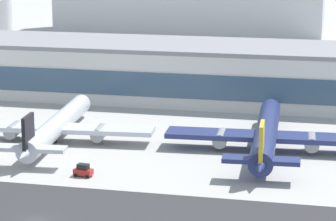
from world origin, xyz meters
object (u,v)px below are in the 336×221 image
Objects in this scene: airliner_black_tail_gate_1 at (55,128)px; terminal_building at (195,71)px; airliner_gold_tail_gate_2 at (266,136)px; service_baggage_tug_1 at (83,170)px.

terminal_building is at bearing -27.42° from airliner_black_tail_gate_1.
airliner_black_tail_gate_1 is 0.95× the size of airliner_gold_tail_gate_2.
terminal_building is 51.74× the size of service_baggage_tug_1.
airliner_gold_tail_gate_2 is at bearing -91.88° from airliner_black_tail_gate_1.
airliner_gold_tail_gate_2 reaches higher than airliner_black_tail_gate_1.
terminal_building is at bearing 91.14° from service_baggage_tug_1.
terminal_building is 50.50m from airliner_black_tail_gate_1.
terminal_building reaches higher than airliner_black_tail_gate_1.
service_baggage_tug_1 is (-6.63, -65.96, -5.83)m from terminal_building.
airliner_black_tail_gate_1 reaches higher than service_baggage_tug_1.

